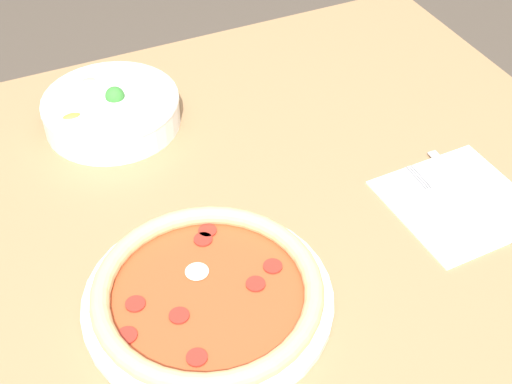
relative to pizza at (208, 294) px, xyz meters
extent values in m
cube|color=#99724C|center=(0.11, 0.15, -0.03)|extent=(1.19, 0.97, 0.03)
cylinder|color=olive|center=(0.63, 0.56, -0.40)|extent=(0.06, 0.06, 0.69)
cylinder|color=white|center=(0.00, 0.00, -0.01)|extent=(0.33, 0.33, 0.01)
torus|color=#DBB77A|center=(0.00, 0.00, 0.01)|extent=(0.30, 0.30, 0.03)
cylinder|color=#B74723|center=(0.00, 0.00, 0.00)|extent=(0.27, 0.27, 0.01)
cylinder|color=maroon|center=(0.04, 0.10, 0.00)|extent=(0.03, 0.03, 0.00)
cylinder|color=maroon|center=(0.06, -0.01, 0.00)|extent=(0.03, 0.03, 0.00)
cylinder|color=maroon|center=(-0.11, -0.02, 0.00)|extent=(0.03, 0.03, 0.00)
cylinder|color=maroon|center=(-0.09, 0.02, 0.00)|extent=(0.03, 0.03, 0.00)
cylinder|color=maroon|center=(-0.05, -0.02, 0.00)|extent=(0.03, 0.03, 0.00)
cylinder|color=maroon|center=(0.10, 0.01, 0.00)|extent=(0.03, 0.03, 0.00)
cylinder|color=maroon|center=(-0.05, -0.09, 0.00)|extent=(0.03, 0.03, 0.00)
cylinder|color=maroon|center=(0.03, 0.09, 0.00)|extent=(0.03, 0.03, 0.00)
ellipsoid|color=silver|center=(0.00, 0.04, 0.00)|extent=(0.03, 0.03, 0.01)
cylinder|color=white|center=(0.00, 0.42, 0.01)|extent=(0.23, 0.23, 0.05)
torus|color=white|center=(0.00, 0.42, 0.03)|extent=(0.23, 0.23, 0.01)
ellipsoid|color=#998466|center=(-0.01, 0.42, 0.02)|extent=(0.03, 0.04, 0.02)
ellipsoid|color=tan|center=(-0.02, 0.49, 0.03)|extent=(0.04, 0.03, 0.02)
ellipsoid|color=#998466|center=(0.00, 0.42, 0.02)|extent=(0.04, 0.03, 0.02)
ellipsoid|color=tan|center=(0.03, 0.49, 0.02)|extent=(0.04, 0.04, 0.02)
sphere|color=#388433|center=(0.01, 0.42, 0.04)|extent=(0.03, 0.03, 0.03)
ellipsoid|color=yellow|center=(-0.07, 0.40, 0.03)|extent=(0.04, 0.02, 0.02)
cube|color=white|center=(0.41, 0.02, -0.02)|extent=(0.21, 0.21, 0.00)
cube|color=silver|center=(0.38, -0.01, -0.01)|extent=(0.01, 0.13, 0.00)
cube|color=silver|center=(0.39, 0.09, -0.01)|extent=(0.00, 0.06, 0.00)
cube|color=silver|center=(0.38, 0.09, -0.01)|extent=(0.00, 0.06, 0.00)
cube|color=silver|center=(0.38, 0.09, -0.01)|extent=(0.00, 0.06, 0.00)
cube|color=silver|center=(0.38, 0.09, -0.01)|extent=(0.00, 0.06, 0.00)
cube|color=silver|center=(0.43, -0.05, -0.01)|extent=(0.01, 0.09, 0.01)
cube|color=silver|center=(0.44, 0.06, -0.01)|extent=(0.02, 0.14, 0.00)
camera|label=1|loc=(-0.19, -0.56, 0.72)|focal=50.00mm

